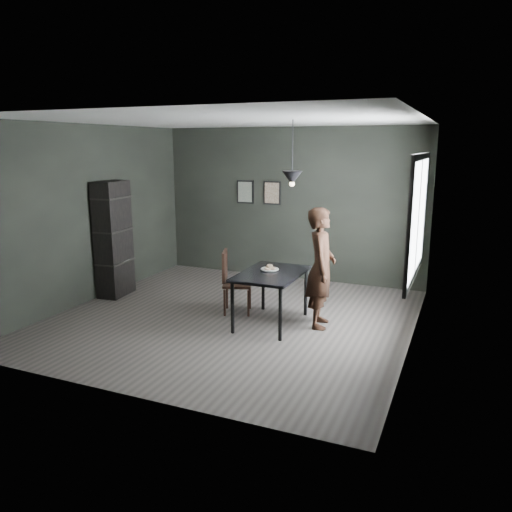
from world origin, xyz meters
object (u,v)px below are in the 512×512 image
at_px(woman, 321,268).
at_px(shelf_unit, 113,239).
at_px(wood_chair, 232,278).
at_px(cafe_table, 271,278).
at_px(white_plate, 270,270).
at_px(pendant_lamp, 292,178).

height_order(woman, shelf_unit, shelf_unit).
bearing_deg(wood_chair, cafe_table, -38.11).
xyz_separation_m(cafe_table, wood_chair, (-0.72, 0.23, -0.13)).
distance_m(white_plate, pendant_lamp, 1.33).
bearing_deg(shelf_unit, woman, -7.34).
relative_size(woman, wood_chair, 1.75).
relative_size(wood_chair, shelf_unit, 0.50).
height_order(cafe_table, pendant_lamp, pendant_lamp).
bearing_deg(woman, wood_chair, 77.13).
bearing_deg(woman, white_plate, 85.89).
relative_size(white_plate, woman, 0.14).
xyz_separation_m(woman, wood_chair, (-1.38, 0.03, -0.29)).
height_order(white_plate, wood_chair, wood_chair).
bearing_deg(white_plate, cafe_table, -59.21).
relative_size(white_plate, shelf_unit, 0.12).
bearing_deg(cafe_table, white_plate, 120.79).
bearing_deg(wood_chair, shelf_unit, 157.95).
relative_size(woman, pendant_lamp, 1.92).
height_order(white_plate, pendant_lamp, pendant_lamp).
height_order(white_plate, shelf_unit, shelf_unit).
distance_m(cafe_table, woman, 0.70).
xyz_separation_m(shelf_unit, pendant_lamp, (3.17, -0.19, 1.10)).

